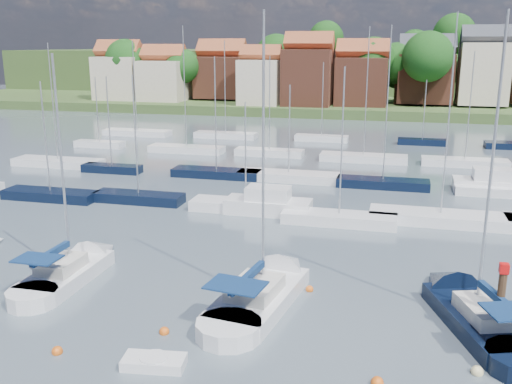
# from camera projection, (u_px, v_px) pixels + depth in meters

# --- Properties ---
(ground) EXTENTS (260.00, 260.00, 0.00)m
(ground) POSITION_uv_depth(u_px,v_px,m) (354.00, 168.00, 64.29)
(ground) COLOR #3F4B56
(ground) RESTS_ON ground
(sailboat_left) EXTENTS (2.78, 10.35, 14.11)m
(sailboat_left) POSITION_uv_depth(u_px,v_px,m) (77.00, 268.00, 34.36)
(sailboat_left) COLOR silver
(sailboat_left) RESTS_ON ground
(sailboat_centre) EXTENTS (4.84, 12.41, 16.39)m
(sailboat_centre) POSITION_uv_depth(u_px,v_px,m) (269.00, 288.00, 31.61)
(sailboat_centre) COLOR silver
(sailboat_centre) RESTS_ON ground
(sailboat_navy) EXTENTS (6.78, 12.09, 16.23)m
(sailboat_navy) POSITION_uv_depth(u_px,v_px,m) (468.00, 309.00, 29.12)
(sailboat_navy) COLOR black
(sailboat_navy) RESTS_ON ground
(tender) EXTENTS (2.82, 1.59, 0.58)m
(tender) POSITION_uv_depth(u_px,v_px,m) (154.00, 362.00, 24.43)
(tender) COLOR silver
(tender) RESTS_ON ground
(timber_piling) EXTENTS (0.40, 0.40, 6.17)m
(timber_piling) POSITION_uv_depth(u_px,v_px,m) (498.00, 325.00, 26.23)
(timber_piling) COLOR #4C331E
(timber_piling) RESTS_ON ground
(buoy_b) EXTENTS (0.49, 0.49, 0.49)m
(buoy_b) POSITION_uv_depth(u_px,v_px,m) (57.00, 353.00, 25.56)
(buoy_b) COLOR #D85914
(buoy_b) RESTS_ON ground
(buoy_c) EXTENTS (0.49, 0.49, 0.49)m
(buoy_c) POSITION_uv_depth(u_px,v_px,m) (164.00, 334.00, 27.31)
(buoy_c) COLOR #D85914
(buoy_c) RESTS_ON ground
(buoy_e) EXTENTS (0.44, 0.44, 0.44)m
(buoy_e) POSITION_uv_depth(u_px,v_px,m) (309.00, 291.00, 32.05)
(buoy_e) COLOR #D85914
(buoy_e) RESTS_ON ground
(buoy_f) EXTENTS (0.52, 0.52, 0.52)m
(buoy_f) POSITION_uv_depth(u_px,v_px,m) (477.00, 374.00, 23.97)
(buoy_f) COLOR beige
(buoy_f) RESTS_ON ground
(marina_field) EXTENTS (79.62, 41.41, 15.93)m
(marina_field) POSITION_uv_depth(u_px,v_px,m) (369.00, 174.00, 59.17)
(marina_field) COLOR silver
(marina_field) RESTS_ON ground
(far_shore_town) EXTENTS (212.46, 90.00, 22.27)m
(far_shore_town) POSITION_uv_depth(u_px,v_px,m) (393.00, 80.00, 149.57)
(far_shore_town) COLOR #3A5128
(far_shore_town) RESTS_ON ground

